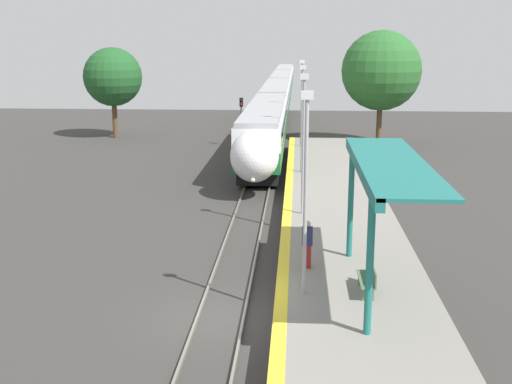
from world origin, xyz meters
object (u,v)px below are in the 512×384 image
Objects in this scene: platform_bench at (369,278)px; lamppost_far at (302,113)px; train at (279,93)px; lamppost_farthest at (302,98)px; lamppost_mid at (303,136)px; person_waiting at (307,244)px; lamppost_near at (306,183)px; railway_signal at (241,117)px.

platform_bench is 18.72m from lamppost_far.
train is at bearing 94.48° from platform_bench.
lamppost_mid is at bearing -90.00° from lamppost_farthest.
person_waiting is at bearing -87.26° from train.
lamppost_near is (-0.12, -2.27, 2.62)m from person_waiting.
lamppost_farthest is at bearing 90.27° from person_waiting.
platform_bench is 0.99× the size of person_waiting.
lamppost_near is 1.00× the size of lamppost_mid.
railway_signal is 0.64× the size of lamppost_farthest.
lamppost_near is at bearing -93.05° from person_waiting.
lamppost_farthest is (-1.99, 27.64, 3.01)m from platform_bench.
lamppost_near is at bearing -90.00° from lamppost_mid.
platform_bench is at bearing -85.52° from train.
person_waiting is 16.47m from lamppost_far.
lamppost_mid is at bearing 102.30° from platform_bench.
lamppost_mid is (-1.99, 9.11, 3.01)m from platform_bench.
person_waiting is 0.27× the size of lamppost_farthest.
lamppost_farthest is at bearing -44.44° from railway_signal.
lamppost_far is 9.27m from lamppost_farthest.
train is at bearing 85.10° from railway_signal.
person_waiting is at bearing -89.73° from lamppost_farthest.
train is at bearing 93.70° from lamppost_far.
lamppost_near is 18.53m from lamppost_far.
train is 14.36× the size of lamppost_near.
railway_signal reaches higher than platform_bench.
person_waiting is (-1.86, 2.11, 0.39)m from platform_bench.
lamppost_farthest is at bearing 90.00° from lamppost_far.
train is at bearing 92.74° from person_waiting.
lamppost_mid is (-0.12, 6.99, 2.62)m from person_waiting.
lamppost_farthest is (0.00, 9.27, 0.00)m from lamppost_far.
person_waiting is 25.66m from lamppost_farthest.
platform_bench is at bearing -78.22° from railway_signal.
lamppost_mid is at bearing -87.00° from train.
lamppost_far is (-0.12, 16.26, 2.62)m from person_waiting.
lamppost_mid reaches higher than person_waiting.
person_waiting reaches higher than platform_bench.
platform_bench is 33.01m from railway_signal.
platform_bench is 27.87m from lamppost_farthest.
railway_signal is 32.86m from lamppost_near.
lamppost_near is 1.00× the size of lamppost_farthest.
lamppost_far is at bearing -71.17° from railway_signal.
lamppost_mid and lamppost_farthest have the same top height.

